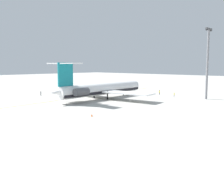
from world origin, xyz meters
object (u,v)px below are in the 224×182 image
object	(u,v)px
light_mast	(208,60)
safety_cone_wingtip	(102,89)
ground_crew_near_tail	(159,92)
ground_crew_portside	(174,94)
safety_cone_nose	(92,115)
safety_cone_tail	(107,90)
ground_crew_near_nose	(41,93)
main_jetliner	(101,89)

from	to	relation	value
light_mast	safety_cone_wingtip	bearing A→B (deg)	-88.46
ground_crew_near_tail	safety_cone_wingtip	world-z (taller)	ground_crew_near_tail
ground_crew_portside	safety_cone_nose	bearing A→B (deg)	45.02
light_mast	safety_cone_tail	bearing A→B (deg)	-85.44
ground_crew_near_nose	ground_crew_near_tail	distance (m)	43.13
main_jetliner	ground_crew_portside	xyz separation A→B (m)	(-19.60, 15.56, -2.12)
safety_cone_tail	safety_cone_nose	bearing A→B (deg)	41.01
safety_cone_nose	safety_cone_tail	bearing A→B (deg)	-138.99
main_jetliner	safety_cone_nose	size ratio (longest dim) A/B	72.41
ground_crew_portside	ground_crew_near_tail	bearing A→B (deg)	-70.47
ground_crew_near_tail	ground_crew_portside	distance (m)	8.30
ground_crew_near_nose	safety_cone_wingtip	distance (m)	30.34
ground_crew_near_tail	safety_cone_wingtip	xyz separation A→B (m)	(1.38, -28.68, -0.78)
ground_crew_near_nose	ground_crew_portside	xyz separation A→B (m)	(-28.66, 36.96, -0.02)
main_jetliner	ground_crew_near_nose	bearing A→B (deg)	111.08
main_jetliner	safety_cone_wingtip	world-z (taller)	main_jetliner
ground_crew_near_tail	safety_cone_tail	distance (m)	24.26
ground_crew_near_nose	safety_cone_wingtip	xyz separation A→B (m)	(-30.32, 0.56, -0.79)
main_jetliner	safety_cone_nose	distance (m)	27.65
ground_crew_near_tail	light_mast	world-z (taller)	light_mast
main_jetliner	ground_crew_portside	size ratio (longest dim) A/B	24.09
ground_crew_portside	light_mast	xyz separation A→B (m)	(-2.90, 9.74, 11.33)
safety_cone_nose	ground_crew_near_nose	bearing A→B (deg)	-106.04
ground_crew_near_tail	light_mast	bearing A→B (deg)	-81.70
ground_crew_near_nose	safety_cone_nose	distance (m)	41.36
ground_crew_near_tail	light_mast	xyz separation A→B (m)	(0.14, 17.46, 11.32)
safety_cone_tail	ground_crew_near_nose	bearing A→B (deg)	-10.50
ground_crew_near_nose	light_mast	xyz separation A→B (m)	(-31.56, 46.70, 11.31)
ground_crew_near_tail	safety_cone_nose	distance (m)	44.39
safety_cone_nose	safety_cone_wingtip	world-z (taller)	same
ground_crew_near_nose	safety_cone_nose	xyz separation A→B (m)	(11.43, 39.74, -0.79)
main_jetliner	light_mast	size ratio (longest dim) A/B	1.78
ground_crew_near_tail	safety_cone_wingtip	size ratio (longest dim) A/B	3.04
main_jetliner	light_mast	distance (m)	35.09
safety_cone_nose	safety_cone_wingtip	size ratio (longest dim) A/B	1.00
ground_crew_near_nose	safety_cone_tail	bearing A→B (deg)	121.53
safety_cone_nose	light_mast	world-z (taller)	light_mast
ground_crew_near_nose	safety_cone_nose	world-z (taller)	ground_crew_near_nose
ground_crew_near_nose	light_mast	bearing A→B (deg)	76.08
main_jetliner	safety_cone_nose	world-z (taller)	main_jetliner
ground_crew_near_tail	safety_cone_nose	bearing A→B (deg)	-157.56
ground_crew_near_nose	ground_crew_portside	distance (m)	46.77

